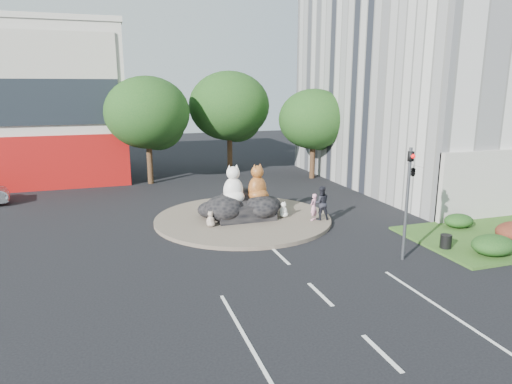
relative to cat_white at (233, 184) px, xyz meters
The scene contains 18 objects.
ground 10.20m from the cat_white, 86.73° to the right, with size 120.00×120.00×0.00m, color black.
roundabout_island 2.17m from the cat_white, ahead, with size 10.00×10.00×0.20m, color brown.
rock_plinth 1.64m from the cat_white, ahead, with size 3.20×2.60×0.90m, color black, non-canonical shape.
grass_verge 14.52m from the cat_white, 28.92° to the right, with size 10.00×6.00×0.12m, color #26521B.
tree_left 12.94m from the cat_white, 105.51° to the left, with size 6.46×6.46×8.27m.
tree_mid 14.96m from the cat_white, 75.55° to the left, with size 6.84×6.84×8.76m.
tree_right 14.18m from the cat_white, 46.40° to the left, with size 5.70×5.70×7.30m.
hedge_near_green 13.20m from the cat_white, 43.07° to the right, with size 2.00×1.60×0.90m, color #133D14.
hedge_back_green 12.32m from the cat_white, 24.93° to the right, with size 1.60×1.28×0.72m, color #133D14.
traffic_light 9.86m from the cat_white, 54.52° to the right, with size 0.44×1.24×5.00m.
street_lamp 13.73m from the cat_white, ahead, with size 2.34×0.22×8.06m.
cat_white is the anchor object (origin of this frame).
cat_tabby 1.45m from the cat_white, ahead, with size 1.28×1.11×2.14m, color #A46F22, non-canonical shape.
kitten_calico 2.46m from the cat_white, 145.18° to the right, with size 0.52×0.45×0.87m, color silver, non-canonical shape.
kitten_white 3.24m from the cat_white, 12.97° to the right, with size 0.55×0.48×0.92m, color white, non-canonical shape.
pedestrian_pink 4.65m from the cat_white, 22.89° to the right, with size 0.55×0.36×1.51m, color pink.
pedestrian_dark 5.01m from the cat_white, 21.23° to the right, with size 0.94×0.73×1.92m, color black.
litter_bin 11.28m from the cat_white, 42.77° to the right, with size 0.52×0.52×0.64m, color black.
Camera 1 is at (-7.11, -14.02, 7.52)m, focal length 32.00 mm.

